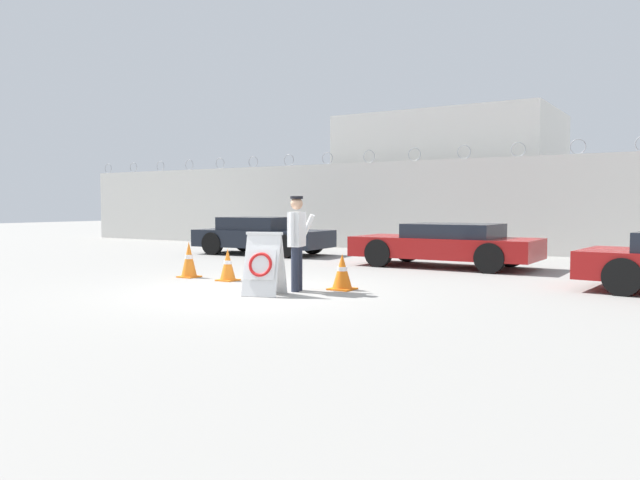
{
  "coord_description": "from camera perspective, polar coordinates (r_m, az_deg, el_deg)",
  "views": [
    {
      "loc": [
        6.95,
        -8.87,
        1.57
      ],
      "look_at": [
        0.18,
        1.91,
        0.86
      ],
      "focal_mm": 35.0,
      "sensor_mm": 36.0,
      "label": 1
    }
  ],
  "objects": [
    {
      "name": "ground_plane",
      "position": [
        11.38,
        -5.93,
        -4.74
      ],
      "size": [
        90.0,
        90.0,
        0.0
      ],
      "primitive_type": "plane",
      "color": "gray"
    },
    {
      "name": "perimeter_wall",
      "position": [
        21.19,
        12.97,
        3.09
      ],
      "size": [
        36.0,
        0.3,
        3.55
      ],
      "color": "silver",
      "rests_on": "ground_plane"
    },
    {
      "name": "building_block",
      "position": [
        26.29,
        11.79,
        5.39
      ],
      "size": [
        8.3,
        5.32,
        5.2
      ],
      "color": "silver",
      "rests_on": "ground_plane"
    },
    {
      "name": "barricade_sign",
      "position": [
        10.92,
        -5.18,
        -2.17
      ],
      "size": [
        0.78,
        0.79,
        1.11
      ],
      "rotation": [
        0.0,
        0.0,
        0.28
      ],
      "color": "white",
      "rests_on": "ground_plane"
    },
    {
      "name": "security_guard",
      "position": [
        11.34,
        -2.12,
        0.14
      ],
      "size": [
        0.36,
        0.67,
        1.73
      ],
      "rotation": [
        0.0,
        0.0,
        1.84
      ],
      "color": "#232838",
      "rests_on": "ground_plane"
    },
    {
      "name": "traffic_cone_near",
      "position": [
        13.84,
        -11.89,
        -1.77
      ],
      "size": [
        0.4,
        0.4,
        0.78
      ],
      "color": "orange",
      "rests_on": "ground_plane"
    },
    {
      "name": "traffic_cone_mid",
      "position": [
        11.58,
        2.05,
        -2.94
      ],
      "size": [
        0.44,
        0.44,
        0.67
      ],
      "color": "orange",
      "rests_on": "ground_plane"
    },
    {
      "name": "traffic_cone_far",
      "position": [
        13.08,
        -8.43,
        -2.27
      ],
      "size": [
        0.38,
        0.38,
        0.67
      ],
      "color": "orange",
      "rests_on": "ground_plane"
    },
    {
      "name": "parked_car_front_coupe",
      "position": [
        19.9,
        -5.34,
        0.44
      ],
      "size": [
        4.41,
        2.22,
        1.19
      ],
      "rotation": [
        0.0,
        0.0,
        0.08
      ],
      "color": "black",
      "rests_on": "ground_plane"
    },
    {
      "name": "parked_car_rear_sedan",
      "position": [
        16.08,
        11.5,
        -0.37
      ],
      "size": [
        4.59,
        1.99,
        1.11
      ],
      "rotation": [
        0.0,
        0.0,
        3.14
      ],
      "color": "black",
      "rests_on": "ground_plane"
    }
  ]
}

